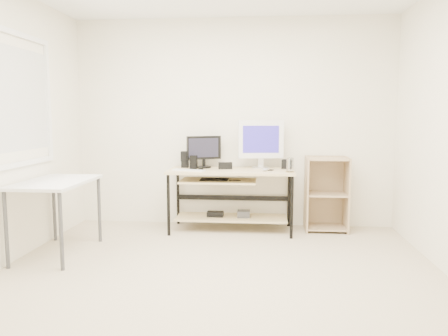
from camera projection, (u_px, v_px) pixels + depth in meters
room at (200, 125)px, 3.59m from camera, size 4.01×4.01×2.62m
desk at (229, 187)px, 5.27m from camera, size 1.50×0.65×0.75m
side_table at (56, 189)px, 4.36m from camera, size 0.60×1.00×0.75m
shelf_unit at (326, 193)px, 5.34m from camera, size 0.50×0.40×0.90m
black_monitor at (204, 150)px, 5.40m from camera, size 0.41×0.22×0.40m
white_imac at (261, 141)px, 5.33m from camera, size 0.55×0.18×0.59m
keyboard at (189, 170)px, 5.13m from camera, size 0.41×0.22×0.01m
mouse at (265, 170)px, 5.10m from camera, size 0.08×0.11×0.03m
center_speaker at (225, 166)px, 5.30m from camera, size 0.17×0.10×0.08m
speaker_left at (185, 159)px, 5.46m from camera, size 0.11×0.11×0.20m
speaker_right at (286, 164)px, 5.32m from camera, size 0.11×0.11×0.11m
audio_controller at (194, 162)px, 5.27m from camera, size 0.09×0.06×0.17m
volume_puck at (201, 169)px, 5.22m from camera, size 0.07×0.07×0.03m
smartphone at (271, 170)px, 5.17m from camera, size 0.08×0.11×0.01m
coaster at (290, 172)px, 5.01m from camera, size 0.13×0.13×0.01m
drinking_glass at (290, 165)px, 5.00m from camera, size 0.10×0.10×0.16m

